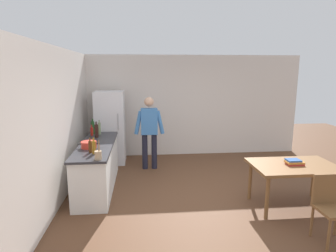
{
  "coord_description": "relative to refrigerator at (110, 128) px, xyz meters",
  "views": [
    {
      "loc": [
        -1.12,
        -4.56,
        2.29
      ],
      "look_at": [
        -0.57,
        1.26,
        1.14
      ],
      "focal_mm": 30.1,
      "sensor_mm": 36.0,
      "label": 1
    }
  ],
  "objects": [
    {
      "name": "bottle_beer_brown",
      "position": [
        -0.11,
        -2.17,
        0.11
      ],
      "size": [
        0.06,
        0.06,
        0.26
      ],
      "color": "#5B3314",
      "rests_on": "kitchen_counter"
    },
    {
      "name": "bottle_sauce_red",
      "position": [
        -0.3,
        -0.86,
        0.1
      ],
      "size": [
        0.06,
        0.06,
        0.24
      ],
      "color": "#B22319",
      "rests_on": "kitchen_counter"
    },
    {
      "name": "bottle_vinegar_tall",
      "position": [
        -0.16,
        -0.73,
        0.14
      ],
      "size": [
        0.06,
        0.06,
        0.32
      ],
      "color": "gray",
      "rests_on": "kitchen_counter"
    },
    {
      "name": "dining_table",
      "position": [
        3.3,
        -2.7,
        -0.23
      ],
      "size": [
        1.4,
        0.9,
        0.75
      ],
      "color": "brown",
      "rests_on": "ground_plane"
    },
    {
      "name": "cooking_pot",
      "position": [
        -0.19,
        -1.86,
        0.06
      ],
      "size": [
        0.4,
        0.28,
        0.12
      ],
      "color": "red",
      "rests_on": "kitchen_counter"
    },
    {
      "name": "book_stack",
      "position": [
        3.3,
        -2.7,
        -0.11
      ],
      "size": [
        0.28,
        0.19,
        0.09
      ],
      "color": "#B22D28",
      "rests_on": "dining_table"
    },
    {
      "name": "kitchen_counter",
      "position": [
        -0.1,
        -1.6,
        -0.45
      ],
      "size": [
        0.64,
        2.2,
        0.9
      ],
      "color": "white",
      "rests_on": "ground_plane"
    },
    {
      "name": "bottle_oil_amber",
      "position": [
        -0.04,
        -2.25,
        0.12
      ],
      "size": [
        0.06,
        0.06,
        0.28
      ],
      "color": "#996619",
      "rests_on": "kitchen_counter"
    },
    {
      "name": "ground_plane",
      "position": [
        1.9,
        -2.4,
        -0.9
      ],
      "size": [
        14.0,
        14.0,
        0.0
      ],
      "primitive_type": "plane",
      "color": "brown"
    },
    {
      "name": "wall_back",
      "position": [
        1.9,
        0.6,
        0.45
      ],
      "size": [
        6.4,
        0.12,
        2.7
      ],
      "primitive_type": "cube",
      "color": "silver",
      "rests_on": "ground_plane"
    },
    {
      "name": "bottle_wine_green",
      "position": [
        -0.31,
        -0.68,
        0.15
      ],
      "size": [
        0.08,
        0.08,
        0.34
      ],
      "color": "#1E5123",
      "rests_on": "kitchen_counter"
    },
    {
      "name": "bottle_wine_dark",
      "position": [
        -0.18,
        -1.04,
        0.15
      ],
      "size": [
        0.08,
        0.08,
        0.34
      ],
      "color": "black",
      "rests_on": "kitchen_counter"
    },
    {
      "name": "utensil_jar",
      "position": [
        0.08,
        -2.59,
        0.08
      ],
      "size": [
        0.11,
        0.11,
        0.32
      ],
      "color": "tan",
      "rests_on": "kitchen_counter"
    },
    {
      "name": "wall_left",
      "position": [
        -0.7,
        -2.2,
        0.45
      ],
      "size": [
        0.12,
        5.6,
        2.7
      ],
      "primitive_type": "cube",
      "color": "silver",
      "rests_on": "ground_plane"
    },
    {
      "name": "refrigerator",
      "position": [
        0.0,
        0.0,
        0.0
      ],
      "size": [
        0.7,
        0.67,
        1.8
      ],
      "color": "white",
      "rests_on": "ground_plane"
    },
    {
      "name": "chair",
      "position": [
        3.3,
        -3.67,
        -0.37
      ],
      "size": [
        0.42,
        0.42,
        0.91
      ],
      "rotation": [
        0.0,
        0.0,
        -0.09
      ],
      "color": "brown",
      "rests_on": "ground_plane"
    },
    {
      "name": "person",
      "position": [
        0.95,
        -0.55,
        0.08
      ],
      "size": [
        0.7,
        0.22,
        1.7
      ],
      "color": "#1E1E2D",
      "rests_on": "ground_plane"
    }
  ]
}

